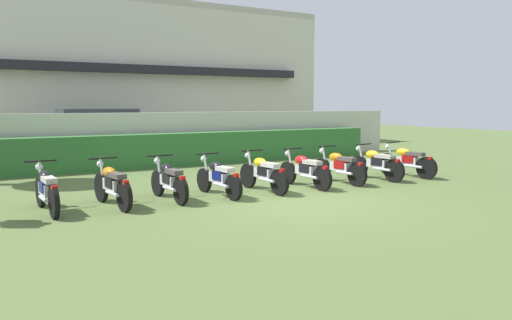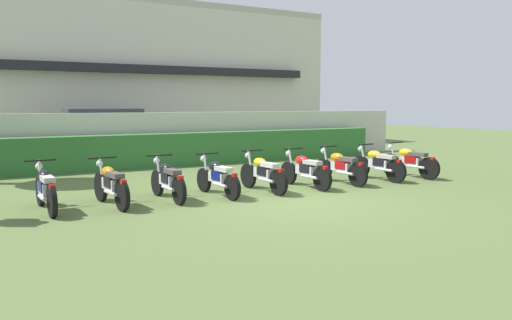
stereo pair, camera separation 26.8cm
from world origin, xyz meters
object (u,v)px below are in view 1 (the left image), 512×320
Objects in this scene: motorcycle_in_row_3 at (218,177)px; motorcycle_in_row_7 at (376,163)px; motorcycle_in_row_0 at (46,189)px; motorcycle_in_row_2 at (169,180)px; motorcycle_in_row_4 at (263,173)px; motorcycle_in_row_8 at (407,161)px; motorcycle_in_row_5 at (305,170)px; motorcycle_in_row_6 at (339,166)px; parked_car at (102,134)px; motorcycle_in_row_1 at (112,185)px.

motorcycle_in_row_7 is (4.78, 0.03, 0.01)m from motorcycle_in_row_3.
motorcycle_in_row_2 is (2.43, -0.02, -0.01)m from motorcycle_in_row_0.
motorcycle_in_row_2 is at bearing 82.96° from motorcycle_in_row_4.
motorcycle_in_row_7 reaches higher than motorcycle_in_row_3.
motorcycle_in_row_0 is 0.98× the size of motorcycle_in_row_8.
motorcycle_in_row_5 is at bearing -95.05° from motorcycle_in_row_4.
motorcycle_in_row_7 reaches higher than motorcycle_in_row_4.
motorcycle_in_row_5 is 3.59m from motorcycle_in_row_8.
motorcycle_in_row_2 and motorcycle_in_row_5 have the same top height.
motorcycle_in_row_4 is 1.00× the size of motorcycle_in_row_6.
motorcycle_in_row_4 is at bearing -96.08° from motorcycle_in_row_3.
motorcycle_in_row_2 is at bearing 81.24° from motorcycle_in_row_8.
motorcycle_in_row_8 is (1.17, -0.00, 0.00)m from motorcycle_in_row_7.
motorcycle_in_row_6 reaches higher than motorcycle_in_row_2.
motorcycle_in_row_0 is 1.00× the size of motorcycle_in_row_6.
motorcycle_in_row_0 is 1.00× the size of motorcycle_in_row_5.
motorcycle_in_row_1 is at bearing -102.86° from parked_car.
motorcycle_in_row_0 is 2.43m from motorcycle_in_row_2.
motorcycle_in_row_1 reaches higher than motorcycle_in_row_5.
parked_car is 2.41× the size of motorcycle_in_row_4.
motorcycle_in_row_0 is at bearing 85.80° from motorcycle_in_row_2.
motorcycle_in_row_2 is 0.98× the size of motorcycle_in_row_3.
parked_car is 2.37× the size of motorcycle_in_row_8.
motorcycle_in_row_1 is (1.21, -0.09, -0.00)m from motorcycle_in_row_0.
motorcycle_in_row_5 is (2.87, -9.12, -0.49)m from parked_car.
motorcycle_in_row_4 is at bearing 83.00° from motorcycle_in_row_7.
motorcycle_in_row_0 is at bearing 83.80° from motorcycle_in_row_4.
motorcycle_in_row_5 is (3.50, -0.09, 0.00)m from motorcycle_in_row_2.
motorcycle_in_row_7 is at bearing -94.27° from motorcycle_in_row_4.
motorcycle_in_row_0 reaches higher than motorcycle_in_row_5.
motorcycle_in_row_7 is (3.61, 0.03, 0.00)m from motorcycle_in_row_4.
motorcycle_in_row_0 is 5.93m from motorcycle_in_row_5.
motorcycle_in_row_2 is at bearing -95.36° from parked_car.
parked_car is 2.51× the size of motorcycle_in_row_2.
motorcycle_in_row_1 is 4.72m from motorcycle_in_row_5.
motorcycle_in_row_6 is 1.27m from motorcycle_in_row_7.
motorcycle_in_row_7 is at bearing -94.76° from motorcycle_in_row_5.
parked_car reaches higher than motorcycle_in_row_6.
motorcycle_in_row_3 is 0.98× the size of motorcycle_in_row_6.
motorcycle_in_row_0 is 9.52m from motorcycle_in_row_8.
parked_car is at bearing 27.15° from motorcycle_in_row_8.
parked_car reaches higher than motorcycle_in_row_7.
motorcycle_in_row_3 is at bearing 83.97° from motorcycle_in_row_5.
motorcycle_in_row_4 is at bearing 82.09° from motorcycle_in_row_8.
motorcycle_in_row_3 is at bearing -98.07° from motorcycle_in_row_1.
motorcycle_in_row_8 is at bearing -96.03° from motorcycle_in_row_6.
motorcycle_in_row_1 is 1.00× the size of motorcycle_in_row_7.
motorcycle_in_row_8 is at bearing -95.11° from motorcycle_in_row_5.
motorcycle_in_row_0 is 1.02× the size of motorcycle_in_row_3.
motorcycle_in_row_4 is (1.17, -0.01, 0.01)m from motorcycle_in_row_3.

